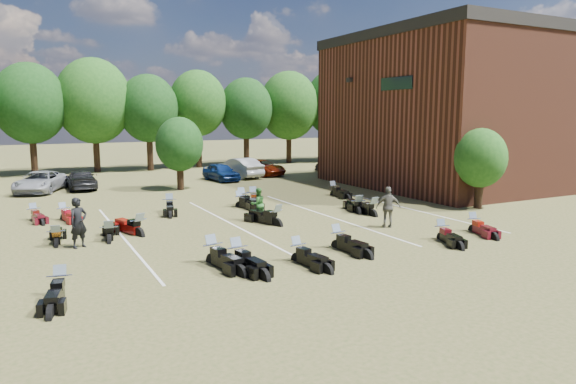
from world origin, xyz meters
TOP-DOWN VIEW (x-y plane):
  - ground at (0.00, 0.00)m, footprint 160.00×160.00m
  - car_2 at (-10.58, 18.56)m, footprint 3.86×5.43m
  - car_3 at (-8.04, 18.83)m, footprint 1.87×4.50m
  - car_4 at (2.08, 18.65)m, footprint 2.13×4.19m
  - car_5 at (4.18, 20.04)m, footprint 2.59×5.08m
  - car_6 at (6.31, 20.47)m, footprint 3.53×5.15m
  - car_7 at (13.26, 19.41)m, footprint 2.82×5.00m
  - person_black at (-9.77, 1.99)m, footprint 0.85×0.74m
  - person_green at (-1.52, 3.62)m, footprint 0.81×0.66m
  - person_grey at (3.01, -0.65)m, footprint 1.18×0.93m
  - motorcycle_0 at (-10.81, -3.50)m, footprint 1.15×2.29m
  - motorcycle_1 at (-5.28, -3.07)m, footprint 1.02×2.47m
  - motorcycle_2 at (-3.22, -3.55)m, footprint 1.00×2.29m
  - motorcycle_3 at (-5.92, -2.40)m, footprint 1.22×2.57m
  - motorcycle_4 at (-1.00, -2.67)m, footprint 0.97×2.37m
  - motorcycle_5 at (3.50, -3.50)m, footprint 1.29×2.23m
  - motorcycle_6 at (5.84, -3.01)m, footprint 1.19×2.21m
  - motorcycle_7 at (-7.34, 2.90)m, footprint 1.57×2.61m
  - motorcycle_8 at (-10.55, 2.65)m, footprint 0.91×2.21m
  - motorcycle_9 at (-8.63, 2.31)m, footprint 1.15×2.38m
  - motorcycle_11 at (-1.31, 2.02)m, footprint 1.58×2.65m
  - motorcycle_12 at (4.01, 1.83)m, footprint 0.79×2.45m
  - motorcycle_13 at (3.75, 2.72)m, footprint 1.53×2.57m
  - motorcycle_14 at (-11.20, 8.66)m, footprint 1.06×2.14m
  - motorcycle_15 at (-9.91, 8.06)m, footprint 1.24×2.21m
  - motorcycle_16 at (-4.76, 7.80)m, footprint 1.28×2.46m
  - motorcycle_17 at (0.11, 7.94)m, footprint 1.51×2.59m
  - motorcycle_18 at (-0.97, 7.28)m, footprint 1.37×2.41m
  - motorcycle_19 at (-0.65, 7.75)m, footprint 0.90×2.53m
  - motorcycle_20 at (5.84, 8.39)m, footprint 0.79×2.31m
  - brick_building at (22.00, 9.00)m, footprint 25.40×15.20m
  - tree_line at (-1.00, 29.00)m, footprint 56.00×6.00m
  - young_tree_near_building at (10.50, 1.00)m, footprint 2.80×2.80m
  - young_tree_midfield at (-2.00, 15.50)m, footprint 3.20×3.20m
  - parking_lines at (-3.00, 3.00)m, footprint 20.10×14.00m

SIDE VIEW (x-z plane):
  - ground at x=0.00m, z-range 0.00..0.00m
  - motorcycle_0 at x=-10.81m, z-range -0.61..0.61m
  - motorcycle_1 at x=-5.28m, z-range -0.67..0.67m
  - motorcycle_2 at x=-3.22m, z-range -0.62..0.62m
  - motorcycle_3 at x=-5.92m, z-range -0.69..0.69m
  - motorcycle_4 at x=-1.00m, z-range -0.64..0.64m
  - motorcycle_5 at x=3.50m, z-range -0.59..0.59m
  - motorcycle_6 at x=5.84m, z-range -0.59..0.59m
  - motorcycle_7 at x=-7.34m, z-range -0.69..0.69m
  - motorcycle_8 at x=-10.55m, z-range -0.60..0.60m
  - motorcycle_9 at x=-8.63m, z-range -0.64..0.64m
  - motorcycle_11 at x=-1.31m, z-range -0.71..0.71m
  - motorcycle_12 at x=4.01m, z-range -0.68..0.68m
  - motorcycle_13 at x=3.75m, z-range -0.68..0.68m
  - motorcycle_14 at x=-11.20m, z-range -0.57..0.57m
  - motorcycle_15 at x=-9.91m, z-range -0.59..0.59m
  - motorcycle_16 at x=-4.76m, z-range -0.66..0.66m
  - motorcycle_17 at x=0.11m, z-range -0.69..0.69m
  - motorcycle_18 at x=-0.97m, z-range -0.64..0.64m
  - motorcycle_19 at x=-0.65m, z-range -0.70..0.70m
  - motorcycle_20 at x=5.84m, z-range -0.64..0.64m
  - parking_lines at x=-3.00m, z-range 0.00..0.01m
  - car_3 at x=-8.04m, z-range 0.00..1.30m
  - car_6 at x=6.31m, z-range 0.00..1.31m
  - car_4 at x=2.08m, z-range 0.00..1.37m
  - car_7 at x=13.26m, z-range 0.00..1.37m
  - car_2 at x=-10.58m, z-range 0.00..1.38m
  - person_green at x=-1.52m, z-range 0.00..1.58m
  - car_5 at x=4.18m, z-range 0.00..1.60m
  - person_grey at x=3.01m, z-range 0.00..1.88m
  - person_black at x=-9.77m, z-range 0.00..1.95m
  - young_tree_near_building at x=10.50m, z-range 0.67..4.83m
  - young_tree_midfield at x=-2.00m, z-range 0.74..5.44m
  - brick_building at x=22.00m, z-range 0.01..10.71m
  - tree_line at x=-1.00m, z-range 1.42..11.20m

